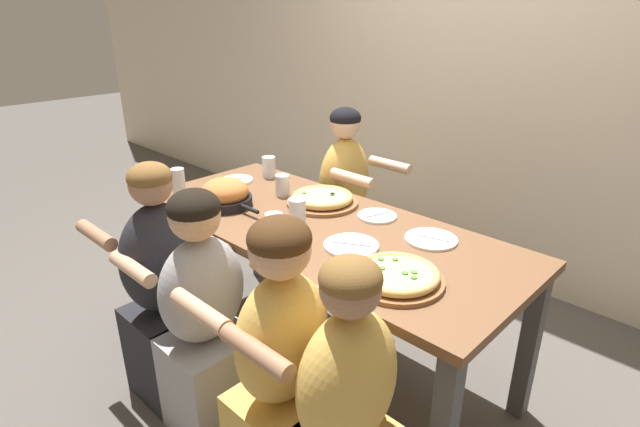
{
  "coord_description": "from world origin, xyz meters",
  "views": [
    {
      "loc": [
        1.46,
        -1.52,
        1.69
      ],
      "look_at": [
        0.0,
        0.0,
        0.81
      ],
      "focal_mm": 28.0,
      "sensor_mm": 36.0,
      "label": 1
    }
  ],
  "objects_px": {
    "diner_near_midright": "(283,378)",
    "diner_near_center": "(205,326)",
    "pizza_board_second": "(322,199)",
    "diner_far_midleft": "(344,211)",
    "drinking_glass_b": "(179,183)",
    "drinking_glass_c": "(269,168)",
    "drinking_glass_a": "(274,229)",
    "diner_near_midleft": "(165,295)",
    "pizza_board_main": "(396,276)",
    "empty_plate_a": "(431,239)",
    "empty_plate_d": "(377,216)",
    "skillet_bowl": "(225,194)",
    "empty_plate_c": "(351,245)",
    "drinking_glass_e": "(298,214)",
    "drinking_glass_d": "(283,186)",
    "empty_plate_b": "(237,180)"
  },
  "relations": [
    {
      "from": "pizza_board_second",
      "to": "diner_near_midleft",
      "type": "relative_size",
      "value": 0.32
    },
    {
      "from": "empty_plate_b",
      "to": "drinking_glass_a",
      "type": "relative_size",
      "value": 1.49
    },
    {
      "from": "drinking_glass_c",
      "to": "diner_near_center",
      "type": "bearing_deg",
      "value": -54.59
    },
    {
      "from": "pizza_board_main",
      "to": "drinking_glass_e",
      "type": "bearing_deg",
      "value": 170.49
    },
    {
      "from": "drinking_glass_d",
      "to": "diner_near_center",
      "type": "distance_m",
      "value": 0.9
    },
    {
      "from": "diner_near_midleft",
      "to": "pizza_board_main",
      "type": "bearing_deg",
      "value": -64.51
    },
    {
      "from": "diner_near_midright",
      "to": "diner_near_midleft",
      "type": "height_order",
      "value": "diner_near_midleft"
    },
    {
      "from": "drinking_glass_c",
      "to": "diner_near_midleft",
      "type": "xyz_separation_m",
      "value": [
        0.34,
        -0.91,
        -0.31
      ]
    },
    {
      "from": "drinking_glass_b",
      "to": "diner_near_midright",
      "type": "relative_size",
      "value": 0.13
    },
    {
      "from": "drinking_glass_c",
      "to": "diner_near_midright",
      "type": "xyz_separation_m",
      "value": [
        1.12,
        -0.91,
        -0.3
      ]
    },
    {
      "from": "diner_far_midleft",
      "to": "skillet_bowl",
      "type": "bearing_deg",
      "value": -7.03
    },
    {
      "from": "drinking_glass_c",
      "to": "drinking_glass_e",
      "type": "height_order",
      "value": "drinking_glass_e"
    },
    {
      "from": "diner_far_midleft",
      "to": "drinking_glass_a",
      "type": "bearing_deg",
      "value": 23.3
    },
    {
      "from": "pizza_board_main",
      "to": "pizza_board_second",
      "type": "distance_m",
      "value": 0.82
    },
    {
      "from": "empty_plate_b",
      "to": "drinking_glass_d",
      "type": "height_order",
      "value": "drinking_glass_d"
    },
    {
      "from": "pizza_board_second",
      "to": "diner_far_midleft",
      "type": "bearing_deg",
      "value": 118.32
    },
    {
      "from": "drinking_glass_e",
      "to": "diner_near_midleft",
      "type": "bearing_deg",
      "value": -118.04
    },
    {
      "from": "skillet_bowl",
      "to": "diner_near_center",
      "type": "relative_size",
      "value": 0.36
    },
    {
      "from": "empty_plate_b",
      "to": "diner_near_midright",
      "type": "distance_m",
      "value": 1.42
    },
    {
      "from": "empty_plate_b",
      "to": "drinking_glass_c",
      "type": "xyz_separation_m",
      "value": [
        0.08,
        0.18,
        0.05
      ]
    },
    {
      "from": "empty_plate_b",
      "to": "drinking_glass_a",
      "type": "height_order",
      "value": "drinking_glass_a"
    },
    {
      "from": "pizza_board_second",
      "to": "drinking_glass_a",
      "type": "xyz_separation_m",
      "value": [
        0.14,
        -0.45,
        0.03
      ]
    },
    {
      "from": "empty_plate_a",
      "to": "diner_far_midleft",
      "type": "xyz_separation_m",
      "value": [
        -0.87,
        0.43,
        -0.24
      ]
    },
    {
      "from": "diner_near_center",
      "to": "skillet_bowl",
      "type": "bearing_deg",
      "value": 44.81
    },
    {
      "from": "empty_plate_b",
      "to": "drinking_glass_c",
      "type": "height_order",
      "value": "drinking_glass_c"
    },
    {
      "from": "pizza_board_second",
      "to": "skillet_bowl",
      "type": "xyz_separation_m",
      "value": [
        -0.34,
        -0.35,
        0.03
      ]
    },
    {
      "from": "pizza_board_second",
      "to": "diner_near_center",
      "type": "height_order",
      "value": "diner_near_center"
    },
    {
      "from": "empty_plate_a",
      "to": "empty_plate_d",
      "type": "relative_size",
      "value": 1.22
    },
    {
      "from": "pizza_board_main",
      "to": "drinking_glass_b",
      "type": "relative_size",
      "value": 2.46
    },
    {
      "from": "skillet_bowl",
      "to": "empty_plate_c",
      "type": "distance_m",
      "value": 0.76
    },
    {
      "from": "pizza_board_main",
      "to": "empty_plate_c",
      "type": "height_order",
      "value": "pizza_board_main"
    },
    {
      "from": "diner_near_midright",
      "to": "pizza_board_main",
      "type": "bearing_deg",
      "value": -17.58
    },
    {
      "from": "empty_plate_c",
      "to": "drinking_glass_c",
      "type": "distance_m",
      "value": 1.02
    },
    {
      "from": "diner_near_midright",
      "to": "diner_near_center",
      "type": "xyz_separation_m",
      "value": [
        -0.47,
        0.0,
        -0.02
      ]
    },
    {
      "from": "skillet_bowl",
      "to": "drinking_glass_a",
      "type": "height_order",
      "value": "skillet_bowl"
    },
    {
      "from": "pizza_board_main",
      "to": "diner_near_midright",
      "type": "bearing_deg",
      "value": -107.58
    },
    {
      "from": "empty_plate_b",
      "to": "drinking_glass_c",
      "type": "relative_size",
      "value": 1.53
    },
    {
      "from": "skillet_bowl",
      "to": "drinking_glass_a",
      "type": "xyz_separation_m",
      "value": [
        0.48,
        -0.1,
        -0.01
      ]
    },
    {
      "from": "drinking_glass_b",
      "to": "diner_near_midright",
      "type": "distance_m",
      "value": 1.33
    },
    {
      "from": "diner_far_midleft",
      "to": "drinking_glass_c",
      "type": "bearing_deg",
      "value": -39.96
    },
    {
      "from": "skillet_bowl",
      "to": "diner_near_midright",
      "type": "bearing_deg",
      "value": -26.39
    },
    {
      "from": "pizza_board_main",
      "to": "skillet_bowl",
      "type": "xyz_separation_m",
      "value": [
        -1.06,
        0.02,
        0.03
      ]
    },
    {
      "from": "diner_far_midleft",
      "to": "diner_near_center",
      "type": "bearing_deg",
      "value": 15.94
    },
    {
      "from": "drinking_glass_b",
      "to": "drinking_glass_c",
      "type": "xyz_separation_m",
      "value": [
        0.12,
        0.52,
        -0.01
      ]
    },
    {
      "from": "empty_plate_d",
      "to": "drinking_glass_d",
      "type": "height_order",
      "value": "drinking_glass_d"
    },
    {
      "from": "empty_plate_c",
      "to": "drinking_glass_d",
      "type": "distance_m",
      "value": 0.7
    },
    {
      "from": "pizza_board_second",
      "to": "diner_near_midright",
      "type": "bearing_deg",
      "value": -54.02
    },
    {
      "from": "drinking_glass_a",
      "to": "diner_near_center",
      "type": "height_order",
      "value": "diner_near_center"
    },
    {
      "from": "pizza_board_main",
      "to": "empty_plate_d",
      "type": "xyz_separation_m",
      "value": [
        -0.42,
        0.43,
        -0.02
      ]
    },
    {
      "from": "pizza_board_second",
      "to": "skillet_bowl",
      "type": "relative_size",
      "value": 0.93
    }
  ]
}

